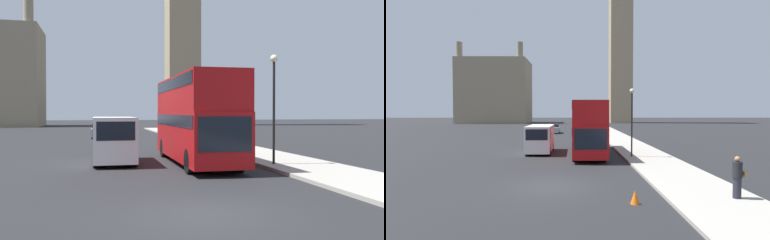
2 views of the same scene
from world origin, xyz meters
TOP-DOWN VIEW (x-y plane):
  - ground_plane at (0.00, 0.00)m, footprint 300.00×300.00m
  - sidewalk_strip at (6.94, 0.00)m, footprint 3.88×120.00m
  - clock_tower at (15.46, 79.84)m, footprint 7.26×7.43m
  - building_block_distant at (-23.64, 79.14)m, footprint 20.66×14.80m
  - red_double_decker_bus at (2.31, 10.76)m, footprint 2.58×10.36m
  - white_van at (-1.83, 11.71)m, footprint 2.10×5.19m
  - pedestrian at (7.83, -2.68)m, footprint 0.54×0.38m
  - street_lamp at (5.66, 8.55)m, footprint 0.36×0.36m
  - parked_sedan at (-2.31, 35.04)m, footprint 1.84×4.32m
  - traffic_cone at (3.63, -2.92)m, footprint 0.36×0.36m

SIDE VIEW (x-z plane):
  - ground_plane at x=0.00m, z-range 0.00..0.00m
  - sidewalk_strip at x=6.94m, z-range 0.00..0.15m
  - traffic_cone at x=3.63m, z-range 0.00..0.55m
  - parked_sedan at x=-2.31m, z-range -0.06..1.44m
  - pedestrian at x=7.83m, z-range 0.15..1.86m
  - white_van at x=-1.83m, z-range 0.09..2.48m
  - red_double_decker_bus at x=2.31m, z-range 0.25..4.70m
  - street_lamp at x=5.66m, z-range 1.02..6.29m
  - building_block_distant at x=-23.64m, z-range -2.08..21.58m
  - clock_tower at x=15.46m, z-range 0.93..75.74m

